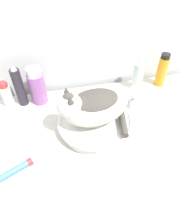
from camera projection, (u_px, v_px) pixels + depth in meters
name	position (u px, v px, depth m)	size (l,w,h in m)	color
wall_back	(83.00, 9.00, 0.91)	(8.00, 0.05, 2.40)	silver
vanity_counter	(98.00, 164.00, 1.23)	(1.25, 0.53, 0.80)	beige
sink_basin	(95.00, 122.00, 0.90)	(0.34, 0.34, 0.05)	silver
cat	(92.00, 106.00, 0.82)	(0.31, 0.25, 0.18)	silver
faucet	(131.00, 97.00, 0.94)	(0.16, 0.09, 0.16)	silver
deodorant_stick	(6.00, 94.00, 0.98)	(0.05, 0.05, 0.15)	silver
soap_pump_bottle	(138.00, 76.00, 1.08)	(0.06, 0.06, 0.19)	silver
mouthwash_bottle	(37.00, 87.00, 0.99)	(0.08, 0.08, 0.19)	#93569E
hairspray_can_black	(19.00, 87.00, 0.97)	(0.05, 0.05, 0.22)	#28232D
shampoo_bottle_tall	(162.00, 70.00, 1.10)	(0.06, 0.06, 0.19)	orange
cream_tube	(14.00, 171.00, 0.74)	(0.15, 0.09, 0.03)	#4C7FB2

